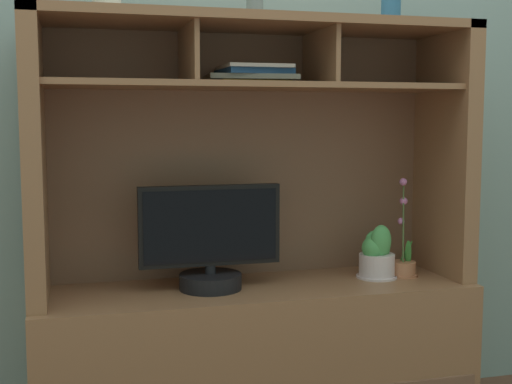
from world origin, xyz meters
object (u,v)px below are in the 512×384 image
object	(u,v)px
diffuser_bottle	(255,2)
potted_fern	(377,256)
magazine_stack_left	(252,75)
tv_monitor	(210,246)
potted_orchid	(403,262)
media_console	(255,315)

from	to	relation	value
diffuser_bottle	potted_fern	bearing A→B (deg)	-3.99
magazine_stack_left	diffuser_bottle	size ratio (longest dim) A/B	1.23
magazine_stack_left	diffuser_bottle	xyz separation A→B (m)	(0.00, -0.02, 0.24)
tv_monitor	potted_orchid	bearing A→B (deg)	0.48
media_console	diffuser_bottle	bearing A→B (deg)	90.00
potted_orchid	potted_fern	size ratio (longest dim) A/B	1.84
potted_orchid	potted_fern	distance (m)	0.11
media_console	diffuser_bottle	world-z (taller)	diffuser_bottle
potted_fern	tv_monitor	bearing A→B (deg)	-179.71
tv_monitor	magazine_stack_left	bearing A→B (deg)	18.68
potted_fern	magazine_stack_left	world-z (taller)	magazine_stack_left
tv_monitor	diffuser_bottle	distance (m)	0.84
tv_monitor	magazine_stack_left	world-z (taller)	magazine_stack_left
tv_monitor	diffuser_bottle	bearing A→B (deg)	11.78
potted_orchid	potted_fern	xyz separation A→B (m)	(-0.11, -0.00, 0.03)
diffuser_bottle	magazine_stack_left	bearing A→B (deg)	102.29
potted_fern	potted_orchid	bearing A→B (deg)	1.60
media_console	tv_monitor	size ratio (longest dim) A/B	3.12
tv_monitor	magazine_stack_left	distance (m)	0.61
magazine_stack_left	potted_fern	bearing A→B (deg)	-6.44
potted_orchid	media_console	bearing A→B (deg)	177.75
tv_monitor	diffuser_bottle	world-z (taller)	diffuser_bottle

